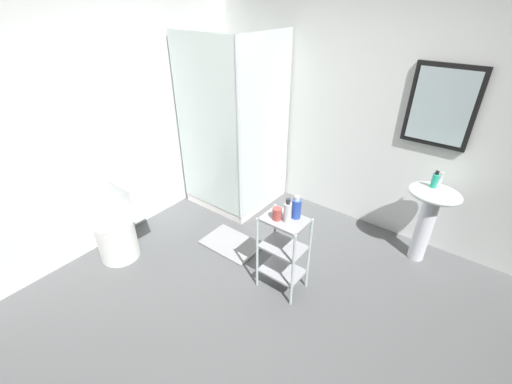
{
  "coord_description": "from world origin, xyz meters",
  "views": [
    {
      "loc": [
        1.2,
        -1.52,
        2.3
      ],
      "look_at": [
        -0.35,
        0.5,
        0.79
      ],
      "focal_mm": 23.63,
      "sensor_mm": 36.0,
      "label": 1
    }
  ],
  "objects_px": {
    "shampoo_bottle_blue": "(296,208)",
    "rinse_cup": "(277,214)",
    "shower_stall": "(237,169)",
    "storage_cart": "(283,248)",
    "lotion_bottle_white": "(288,212)",
    "pedestal_sink": "(430,209)",
    "bath_mat": "(231,244)",
    "toilet": "(120,228)",
    "hand_soap_bottle": "(435,180)"
  },
  "relations": [
    {
      "from": "hand_soap_bottle",
      "to": "lotion_bottle_white",
      "type": "height_order",
      "value": "hand_soap_bottle"
    },
    {
      "from": "shower_stall",
      "to": "bath_mat",
      "type": "relative_size",
      "value": 3.33
    },
    {
      "from": "storage_cart",
      "to": "hand_soap_bottle",
      "type": "distance_m",
      "value": 1.47
    },
    {
      "from": "hand_soap_bottle",
      "to": "bath_mat",
      "type": "bearing_deg",
      "value": -148.45
    },
    {
      "from": "toilet",
      "to": "shower_stall",
      "type": "bearing_deg",
      "value": 79.17
    },
    {
      "from": "shower_stall",
      "to": "storage_cart",
      "type": "relative_size",
      "value": 2.7
    },
    {
      "from": "hand_soap_bottle",
      "to": "shampoo_bottle_blue",
      "type": "height_order",
      "value": "hand_soap_bottle"
    },
    {
      "from": "bath_mat",
      "to": "shampoo_bottle_blue",
      "type": "bearing_deg",
      "value": -6.35
    },
    {
      "from": "shower_stall",
      "to": "bath_mat",
      "type": "bearing_deg",
      "value": -54.45
    },
    {
      "from": "shampoo_bottle_blue",
      "to": "rinse_cup",
      "type": "height_order",
      "value": "shampoo_bottle_blue"
    },
    {
      "from": "toilet",
      "to": "hand_soap_bottle",
      "type": "distance_m",
      "value": 2.97
    },
    {
      "from": "shower_stall",
      "to": "pedestal_sink",
      "type": "height_order",
      "value": "shower_stall"
    },
    {
      "from": "pedestal_sink",
      "to": "rinse_cup",
      "type": "bearing_deg",
      "value": -127.52
    },
    {
      "from": "toilet",
      "to": "bath_mat",
      "type": "height_order",
      "value": "toilet"
    },
    {
      "from": "toilet",
      "to": "pedestal_sink",
      "type": "bearing_deg",
      "value": 36.21
    },
    {
      "from": "storage_cart",
      "to": "shampoo_bottle_blue",
      "type": "height_order",
      "value": "shampoo_bottle_blue"
    },
    {
      "from": "storage_cart",
      "to": "lotion_bottle_white",
      "type": "distance_m",
      "value": 0.4
    },
    {
      "from": "shower_stall",
      "to": "shampoo_bottle_blue",
      "type": "height_order",
      "value": "shower_stall"
    },
    {
      "from": "hand_soap_bottle",
      "to": "storage_cart",
      "type": "bearing_deg",
      "value": -126.35
    },
    {
      "from": "storage_cart",
      "to": "bath_mat",
      "type": "distance_m",
      "value": 0.88
    },
    {
      "from": "toilet",
      "to": "rinse_cup",
      "type": "bearing_deg",
      "value": 20.73
    },
    {
      "from": "toilet",
      "to": "rinse_cup",
      "type": "xyz_separation_m",
      "value": [
        1.47,
        0.56,
        0.48
      ]
    },
    {
      "from": "toilet",
      "to": "hand_soap_bottle",
      "type": "relative_size",
      "value": 4.76
    },
    {
      "from": "shower_stall",
      "to": "hand_soap_bottle",
      "type": "relative_size",
      "value": 12.52
    },
    {
      "from": "shampoo_bottle_blue",
      "to": "lotion_bottle_white",
      "type": "bearing_deg",
      "value": -104.65
    },
    {
      "from": "lotion_bottle_white",
      "to": "rinse_cup",
      "type": "height_order",
      "value": "lotion_bottle_white"
    },
    {
      "from": "shower_stall",
      "to": "lotion_bottle_white",
      "type": "relative_size",
      "value": 9.44
    },
    {
      "from": "rinse_cup",
      "to": "bath_mat",
      "type": "distance_m",
      "value": 1.07
    },
    {
      "from": "toilet",
      "to": "storage_cart",
      "type": "distance_m",
      "value": 1.64
    },
    {
      "from": "shower_stall",
      "to": "bath_mat",
      "type": "xyz_separation_m",
      "value": [
        0.49,
        -0.69,
        -0.45
      ]
    },
    {
      "from": "shampoo_bottle_blue",
      "to": "lotion_bottle_white",
      "type": "height_order",
      "value": "lotion_bottle_white"
    },
    {
      "from": "rinse_cup",
      "to": "toilet",
      "type": "bearing_deg",
      "value": -159.27
    },
    {
      "from": "pedestal_sink",
      "to": "lotion_bottle_white",
      "type": "distance_m",
      "value": 1.45
    },
    {
      "from": "lotion_bottle_white",
      "to": "bath_mat",
      "type": "distance_m",
      "value": 1.15
    },
    {
      "from": "lotion_bottle_white",
      "to": "storage_cart",
      "type": "bearing_deg",
      "value": 149.9
    },
    {
      "from": "pedestal_sink",
      "to": "rinse_cup",
      "type": "relative_size",
      "value": 8.01
    },
    {
      "from": "storage_cart",
      "to": "rinse_cup",
      "type": "xyz_separation_m",
      "value": [
        -0.05,
        -0.04,
        0.35
      ]
    },
    {
      "from": "lotion_bottle_white",
      "to": "shampoo_bottle_blue",
      "type": "bearing_deg",
      "value": 75.35
    },
    {
      "from": "pedestal_sink",
      "to": "toilet",
      "type": "relative_size",
      "value": 1.07
    },
    {
      "from": "bath_mat",
      "to": "lotion_bottle_white",
      "type": "bearing_deg",
      "value": -13.1
    },
    {
      "from": "shampoo_bottle_blue",
      "to": "shower_stall",
      "type": "bearing_deg",
      "value": 148.97
    },
    {
      "from": "shampoo_bottle_blue",
      "to": "toilet",
      "type": "bearing_deg",
      "value": -157.04
    },
    {
      "from": "shower_stall",
      "to": "storage_cart",
      "type": "xyz_separation_m",
      "value": [
        1.24,
        -0.85,
        -0.03
      ]
    },
    {
      "from": "storage_cart",
      "to": "rinse_cup",
      "type": "distance_m",
      "value": 0.36
    },
    {
      "from": "rinse_cup",
      "to": "bath_mat",
      "type": "height_order",
      "value": "rinse_cup"
    },
    {
      "from": "toilet",
      "to": "bath_mat",
      "type": "xyz_separation_m",
      "value": [
        0.77,
        0.76,
        -0.31
      ]
    },
    {
      "from": "toilet",
      "to": "storage_cart",
      "type": "bearing_deg",
      "value": 21.43
    },
    {
      "from": "storage_cart",
      "to": "rinse_cup",
      "type": "height_order",
      "value": "rinse_cup"
    },
    {
      "from": "pedestal_sink",
      "to": "hand_soap_bottle",
      "type": "bearing_deg",
      "value": -152.66
    },
    {
      "from": "lotion_bottle_white",
      "to": "rinse_cup",
      "type": "distance_m",
      "value": 0.1
    }
  ]
}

